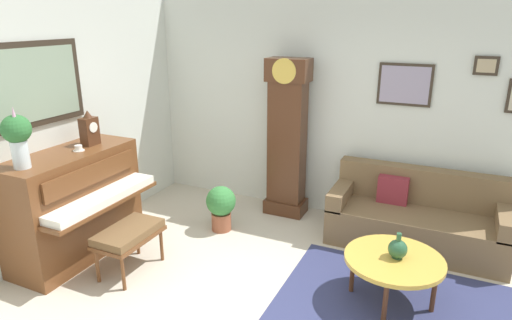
{
  "coord_description": "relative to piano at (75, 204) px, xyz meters",
  "views": [
    {
      "loc": [
        1.34,
        -2.98,
        2.51
      ],
      "look_at": [
        -0.49,
        0.95,
        1.08
      ],
      "focal_mm": 30.99,
      "sensor_mm": 36.0,
      "label": 1
    }
  ],
  "objects": [
    {
      "name": "ground_plane",
      "position": [
        2.23,
        -0.12,
        -0.64
      ],
      "size": [
        6.4,
        6.0,
        0.1
      ],
      "primitive_type": "cube",
      "color": "beige"
    },
    {
      "name": "wall_left",
      "position": [
        -0.37,
        -0.12,
        0.82
      ],
      "size": [
        0.13,
        4.9,
        2.8
      ],
      "color": "silver",
      "rests_on": "ground_plane"
    },
    {
      "name": "wall_back",
      "position": [
        2.25,
        2.28,
        0.81
      ],
      "size": [
        5.3,
        0.13,
        2.8
      ],
      "color": "silver",
      "rests_on": "ground_plane"
    },
    {
      "name": "area_rug",
      "position": [
        3.3,
        0.52,
        -0.59
      ],
      "size": [
        2.1,
        1.5,
        0.01
      ],
      "primitive_type": "cube",
      "color": "navy",
      "rests_on": "ground_plane"
    },
    {
      "name": "piano",
      "position": [
        0.0,
        0.0,
        0.0
      ],
      "size": [
        0.87,
        1.44,
        1.17
      ],
      "color": "brown",
      "rests_on": "ground_plane"
    },
    {
      "name": "piano_bench",
      "position": [
        0.73,
        -0.04,
        -0.19
      ],
      "size": [
        0.42,
        0.7,
        0.48
      ],
      "color": "brown",
      "rests_on": "ground_plane"
    },
    {
      "name": "grandfather_clock",
      "position": [
        1.65,
        1.96,
        0.37
      ],
      "size": [
        0.52,
        0.34,
        2.03
      ],
      "color": "#4C2B19",
      "rests_on": "ground_plane"
    },
    {
      "name": "couch",
      "position": [
        3.3,
        1.79,
        -0.28
      ],
      "size": [
        1.9,
        0.8,
        0.84
      ],
      "color": "brown",
      "rests_on": "ground_plane"
    },
    {
      "name": "coffee_table",
      "position": [
        3.23,
        0.56,
        -0.17
      ],
      "size": [
        0.88,
        0.88,
        0.45
      ],
      "color": "gold",
      "rests_on": "ground_plane"
    },
    {
      "name": "mantel_clock",
      "position": [
        0.0,
        0.32,
        0.75
      ],
      "size": [
        0.13,
        0.18,
        0.38
      ],
      "color": "#4C2B19",
      "rests_on": "piano"
    },
    {
      "name": "flower_vase",
      "position": [
        0.0,
        -0.53,
        0.89
      ],
      "size": [
        0.26,
        0.26,
        0.58
      ],
      "color": "silver",
      "rests_on": "piano"
    },
    {
      "name": "teacup",
      "position": [
        0.05,
        0.09,
        0.6
      ],
      "size": [
        0.12,
        0.12,
        0.06
      ],
      "color": "white",
      "rests_on": "piano"
    },
    {
      "name": "green_jug",
      "position": [
        3.25,
        0.57,
        -0.05
      ],
      "size": [
        0.17,
        0.17,
        0.24
      ],
      "color": "#234C33",
      "rests_on": "coffee_table"
    },
    {
      "name": "potted_plant",
      "position": [
        1.12,
        1.16,
        -0.27
      ],
      "size": [
        0.36,
        0.36,
        0.56
      ],
      "color": "#935138",
      "rests_on": "ground_plane"
    }
  ]
}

